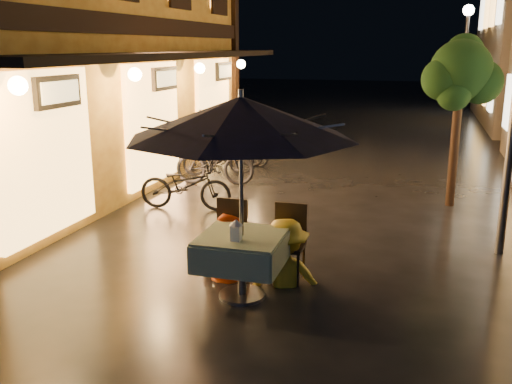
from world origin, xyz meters
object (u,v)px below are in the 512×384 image
(patio_umbrella, at_px, (241,118))
(bicycle_0, at_px, (186,185))
(table_lantern, at_px, (236,229))
(person_orange, at_px, (226,215))
(person_yellow, at_px, (285,221))
(cafe_table, at_px, (242,250))

(patio_umbrella, distance_m, bicycle_0, 4.31)
(table_lantern, xyz_separation_m, person_orange, (-0.40, 0.80, -0.10))
(person_orange, distance_m, person_yellow, 0.79)
(person_yellow, bearing_deg, patio_umbrella, 34.89)
(cafe_table, relative_size, patio_umbrella, 0.38)
(cafe_table, height_order, table_lantern, table_lantern)
(bicycle_0, bearing_deg, cafe_table, -153.53)
(patio_umbrella, distance_m, person_orange, 1.51)
(table_lantern, relative_size, person_orange, 0.15)
(person_yellow, bearing_deg, bicycle_0, -67.25)
(table_lantern, xyz_separation_m, bicycle_0, (-2.14, 3.54, -0.47))
(person_yellow, distance_m, bicycle_0, 3.79)
(table_lantern, distance_m, person_yellow, 0.86)
(bicycle_0, bearing_deg, patio_umbrella, -153.53)
(cafe_table, height_order, bicycle_0, bicycle_0)
(table_lantern, bearing_deg, patio_umbrella, 90.00)
(person_yellow, bearing_deg, cafe_table, 34.89)
(table_lantern, height_order, person_yellow, person_yellow)
(patio_umbrella, xyz_separation_m, person_yellow, (0.39, 0.55, -1.33))
(person_orange, xyz_separation_m, bicycle_0, (-1.75, 2.75, -0.36))
(cafe_table, xyz_separation_m, bicycle_0, (-2.14, 3.34, -0.14))
(bicycle_0, bearing_deg, person_orange, -153.78)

